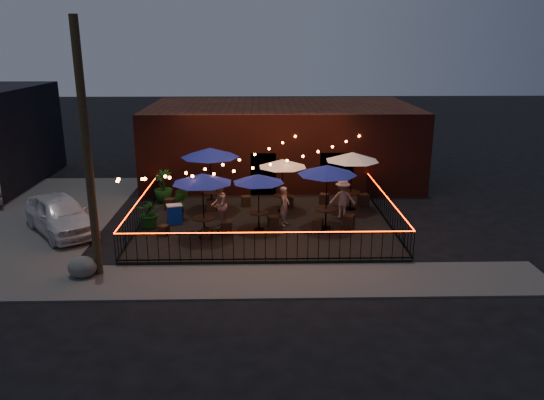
{
  "coord_description": "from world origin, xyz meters",
  "views": [
    {
      "loc": [
        -0.17,
        -18.5,
        7.27
      ],
      "look_at": [
        0.32,
        2.02,
        1.09
      ],
      "focal_mm": 35.0,
      "sensor_mm": 36.0,
      "label": 1
    }
  ],
  "objects_px": {
    "utility_pole": "(87,153)",
    "cafe_table_1": "(210,153)",
    "cafe_table_0": "(202,179)",
    "cafe_table_3": "(283,164)",
    "cooler": "(175,214)",
    "cafe_table_5": "(352,157)",
    "cafe_table_2": "(258,179)",
    "boulder": "(82,267)",
    "cafe_table_4": "(327,171)"
  },
  "relations": [
    {
      "from": "cafe_table_1",
      "to": "cooler",
      "type": "height_order",
      "value": "cafe_table_1"
    },
    {
      "from": "cafe_table_5",
      "to": "utility_pole",
      "type": "bearing_deg",
      "value": -145.77
    },
    {
      "from": "cooler",
      "to": "boulder",
      "type": "height_order",
      "value": "cooler"
    },
    {
      "from": "cafe_table_0",
      "to": "cafe_table_4",
      "type": "xyz_separation_m",
      "value": [
        4.7,
        0.93,
        0.07
      ]
    },
    {
      "from": "utility_pole",
      "to": "cafe_table_5",
      "type": "height_order",
      "value": "utility_pole"
    },
    {
      "from": "utility_pole",
      "to": "cafe_table_4",
      "type": "relative_size",
      "value": 2.88
    },
    {
      "from": "cafe_table_0",
      "to": "cooler",
      "type": "height_order",
      "value": "cafe_table_0"
    },
    {
      "from": "cafe_table_2",
      "to": "cafe_table_4",
      "type": "height_order",
      "value": "cafe_table_4"
    },
    {
      "from": "cafe_table_3",
      "to": "cafe_table_4",
      "type": "bearing_deg",
      "value": -54.07
    },
    {
      "from": "utility_pole",
      "to": "boulder",
      "type": "bearing_deg",
      "value": -154.28
    },
    {
      "from": "cafe_table_0",
      "to": "cafe_table_4",
      "type": "height_order",
      "value": "cafe_table_4"
    },
    {
      "from": "cafe_table_1",
      "to": "cooler",
      "type": "bearing_deg",
      "value": -127.01
    },
    {
      "from": "cafe_table_2",
      "to": "cooler",
      "type": "bearing_deg",
      "value": 167.48
    },
    {
      "from": "cafe_table_1",
      "to": "cafe_table_4",
      "type": "relative_size",
      "value": 1.0
    },
    {
      "from": "cafe_table_3",
      "to": "cooler",
      "type": "xyz_separation_m",
      "value": [
        -4.43,
        -1.55,
        -1.7
      ]
    },
    {
      "from": "utility_pole",
      "to": "cafe_table_3",
      "type": "distance_m",
      "value": 8.86
    },
    {
      "from": "cafe_table_0",
      "to": "cafe_table_2",
      "type": "bearing_deg",
      "value": 22.69
    },
    {
      "from": "cafe_table_0",
      "to": "cafe_table_1",
      "type": "relative_size",
      "value": 1.07
    },
    {
      "from": "cafe_table_2",
      "to": "boulder",
      "type": "bearing_deg",
      "value": -144.66
    },
    {
      "from": "cafe_table_1",
      "to": "cafe_table_3",
      "type": "relative_size",
      "value": 1.0
    },
    {
      "from": "cafe_table_1",
      "to": "cafe_table_2",
      "type": "xyz_separation_m",
      "value": [
        2.07,
        -2.53,
        -0.49
      ]
    },
    {
      "from": "boulder",
      "to": "cafe_table_1",
      "type": "bearing_deg",
      "value": 61.37
    },
    {
      "from": "boulder",
      "to": "cafe_table_4",
      "type": "bearing_deg",
      "value": 26.16
    },
    {
      "from": "utility_pole",
      "to": "cafe_table_3",
      "type": "relative_size",
      "value": 2.9
    },
    {
      "from": "utility_pole",
      "to": "cafe_table_5",
      "type": "bearing_deg",
      "value": 34.23
    },
    {
      "from": "cafe_table_3",
      "to": "cafe_table_1",
      "type": "bearing_deg",
      "value": 175.87
    },
    {
      "from": "cafe_table_0",
      "to": "cafe_table_3",
      "type": "xyz_separation_m",
      "value": [
        3.08,
        3.17,
        -0.16
      ]
    },
    {
      "from": "cafe_table_5",
      "to": "cooler",
      "type": "height_order",
      "value": "cafe_table_5"
    },
    {
      "from": "cafe_table_4",
      "to": "cooler",
      "type": "height_order",
      "value": "cafe_table_4"
    },
    {
      "from": "cafe_table_0",
      "to": "cafe_table_4",
      "type": "distance_m",
      "value": 4.79
    },
    {
      "from": "cooler",
      "to": "boulder",
      "type": "bearing_deg",
      "value": -130.79
    },
    {
      "from": "utility_pole",
      "to": "cafe_table_3",
      "type": "xyz_separation_m",
      "value": [
        6.2,
        6.09,
        -1.74
      ]
    },
    {
      "from": "cafe_table_0",
      "to": "boulder",
      "type": "bearing_deg",
      "value": -138.77
    },
    {
      "from": "cafe_table_0",
      "to": "cafe_table_1",
      "type": "xyz_separation_m",
      "value": [
        -0.01,
        3.39,
        0.26
      ]
    },
    {
      "from": "cafe_table_0",
      "to": "cafe_table_2",
      "type": "relative_size",
      "value": 1.2
    },
    {
      "from": "cafe_table_5",
      "to": "boulder",
      "type": "height_order",
      "value": "cafe_table_5"
    },
    {
      "from": "utility_pole",
      "to": "cafe_table_4",
      "type": "height_order",
      "value": "utility_pole"
    },
    {
      "from": "cooler",
      "to": "cafe_table_0",
      "type": "bearing_deg",
      "value": -65.8
    },
    {
      "from": "cafe_table_4",
      "to": "boulder",
      "type": "relative_size",
      "value": 3.07
    },
    {
      "from": "cafe_table_2",
      "to": "cafe_table_0",
      "type": "bearing_deg",
      "value": -157.31
    },
    {
      "from": "cafe_table_0",
      "to": "cafe_table_1",
      "type": "distance_m",
      "value": 3.4
    },
    {
      "from": "cafe_table_1",
      "to": "boulder",
      "type": "relative_size",
      "value": 3.07
    },
    {
      "from": "cafe_table_0",
      "to": "cooler",
      "type": "bearing_deg",
      "value": 129.92
    },
    {
      "from": "utility_pole",
      "to": "boulder",
      "type": "distance_m",
      "value": 3.68
    },
    {
      "from": "cafe_table_3",
      "to": "boulder",
      "type": "xyz_separation_m",
      "value": [
        -6.65,
        -6.3,
        -1.91
      ]
    },
    {
      "from": "utility_pole",
      "to": "cafe_table_1",
      "type": "relative_size",
      "value": 2.89
    },
    {
      "from": "cafe_table_3",
      "to": "cafe_table_5",
      "type": "bearing_deg",
      "value": 3.33
    },
    {
      "from": "cafe_table_1",
      "to": "cafe_table_3",
      "type": "bearing_deg",
      "value": -4.13
    },
    {
      "from": "cooler",
      "to": "cafe_table_2",
      "type": "bearing_deg",
      "value": -28.23
    },
    {
      "from": "cafe_table_3",
      "to": "cafe_table_5",
      "type": "height_order",
      "value": "cafe_table_5"
    }
  ]
}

